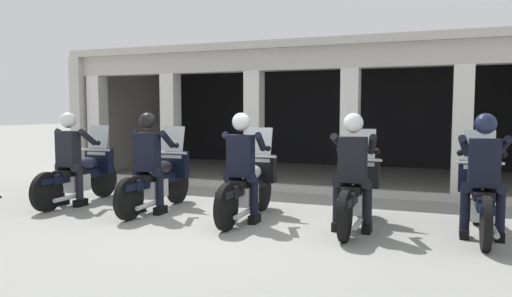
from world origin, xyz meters
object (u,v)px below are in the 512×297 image
Objects in this scene: police_officer_left at (149,154)px; motorcycle_left at (159,179)px; police_officer_center at (242,158)px; motorcycle_far_right at (481,196)px; motorcycle_far_left at (82,174)px; motorcycle_right at (356,191)px; police_officer_far_right at (484,165)px; police_officer_right at (353,162)px; motorcycle_center at (249,185)px; police_officer_far_left at (70,151)px.

motorcycle_left is at bearing 98.88° from police_officer_left.
motorcycle_left is at bearing 173.72° from police_officer_center.
police_officer_center is at bearing -166.07° from motorcycle_far_right.
motorcycle_far_left is 1.00× the size of motorcycle_far_right.
motorcycle_right is 1.29× the size of police_officer_far_right.
police_officer_left reaches higher than motorcycle_far_right.
police_officer_center is at bearing -174.97° from police_officer_right.
motorcycle_far_left is 6.36m from motorcycle_far_right.
motorcycle_center is at bearing 174.87° from police_officer_right.
motorcycle_far_left is 1.59m from motorcycle_left.
motorcycle_far_right is (4.77, 0.47, -0.44)m from police_officer_left.
police_officer_center reaches higher than motorcycle_right.
police_officer_far_left is at bearing -173.66° from police_officer_far_right.
police_officer_right and police_officer_far_right have the same top height.
police_officer_far_right is (3.18, 0.22, 0.00)m from police_officer_center.
police_officer_far_right is (6.36, 0.15, 0.00)m from police_officer_far_left.
police_officer_center is at bearing -5.27° from motorcycle_far_left.
motorcycle_center is at bearing 94.76° from police_officer_center.
motorcycle_far_right is (1.59, 0.47, -0.44)m from police_officer_right.
police_officer_far_right is (4.77, 0.18, 0.00)m from police_officer_left.
police_officer_right reaches higher than motorcycle_far_left.
motorcycle_left is at bearing -172.81° from motorcycle_far_right.
police_officer_right is at bearing 3.99° from motorcycle_left.
police_officer_left is 0.78× the size of motorcycle_center.
motorcycle_far_left is 1.29× the size of police_officer_center.
police_officer_far_left is at bearing -176.20° from police_officer_center.
motorcycle_right is at bearing -168.36° from motorcycle_far_right.
police_officer_far_left is at bearing -89.23° from motorcycle_far_left.
motorcycle_far_left is 3.23m from police_officer_center.
motorcycle_far_left is at bearing -176.53° from motorcycle_right.
police_officer_left is at bearing -166.05° from motorcycle_center.
motorcycle_far_left is 1.29× the size of police_officer_left.
motorcycle_left is 3.22m from police_officer_right.
motorcycle_far_right is (6.36, 0.15, 0.00)m from motorcycle_far_left.
motorcycle_right is (3.18, 0.28, -0.44)m from police_officer_left.
police_officer_far_right is at bearing 7.93° from motorcycle_left.
police_officer_far_left is at bearing -176.53° from police_officer_right.
motorcycle_far_right is (1.59, 0.19, 0.00)m from motorcycle_right.
police_officer_center is 1.59m from police_officer_right.
motorcycle_right is 0.52m from police_officer_right.
police_officer_left is 1.67m from motorcycle_center.
motorcycle_right is (1.59, 0.31, -0.44)m from police_officer_center.
motorcycle_far_right is at bearing 13.95° from police_officer_center.
motorcycle_center is at bearing 18.07° from police_officer_left.
motorcycle_center is (3.18, 0.22, -0.44)m from police_officer_far_left.
motorcycle_far_left is 1.29× the size of police_officer_right.
motorcycle_center and motorcycle_right have the same top height.
motorcycle_far_right is at bearing 14.72° from police_officer_left.
police_officer_far_left is 6.39m from motorcycle_far_right.
police_officer_far_right is (-0.00, -0.28, 0.44)m from motorcycle_far_right.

